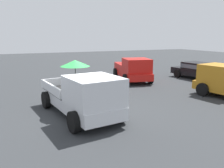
{
  "coord_description": "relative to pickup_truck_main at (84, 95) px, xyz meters",
  "views": [
    {
      "loc": [
        9.71,
        -2.87,
        3.44
      ],
      "look_at": [
        -0.65,
        1.88,
        1.1
      ],
      "focal_mm": 37.76,
      "sensor_mm": 36.0,
      "label": 1
    }
  ],
  "objects": [
    {
      "name": "pickup_truck_far",
      "position": [
        -6.59,
        6.1,
        -0.11
      ],
      "size": [
        5.08,
        2.98,
        1.8
      ],
      "rotation": [
        0.0,
        0.0,
        -0.22
      ],
      "color": "black",
      "rests_on": "ground"
    },
    {
      "name": "parked_sedan_near",
      "position": [
        -5.03,
        11.25,
        -0.24
      ],
      "size": [
        4.48,
        2.37,
        1.33
      ],
      "rotation": [
        0.0,
        0.0,
        0.12
      ],
      "color": "black",
      "rests_on": "ground"
    },
    {
      "name": "ground_plane",
      "position": [
        -0.47,
        -0.06,
        -0.98
      ],
      "size": [
        80.0,
        80.0,
        0.0
      ],
      "primitive_type": "plane",
      "color": "#2D3033"
    },
    {
      "name": "pickup_truck_main",
      "position": [
        0.0,
        0.0,
        0.0
      ],
      "size": [
        5.23,
        2.73,
        2.39
      ],
      "rotation": [
        0.0,
        0.0,
        0.12
      ],
      "color": "black",
      "rests_on": "ground"
    }
  ]
}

